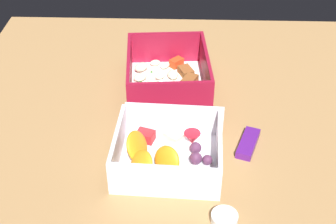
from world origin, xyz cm
name	(u,v)px	position (x,y,z in cm)	size (l,w,h in cm)	color
table_surface	(174,129)	(0.00, 0.00, 1.00)	(80.00, 80.00, 2.00)	#9E7547
pasta_container	(168,78)	(-11.08, -1.39, 4.20)	(19.13, 16.10, 6.99)	white
fruit_bowl	(166,153)	(9.39, -1.01, 4.09)	(15.18, 16.46, 5.81)	white
candy_bar	(248,143)	(5.09, 11.87, 2.60)	(7.00, 2.40, 1.20)	#51197A
paper_cup_liner	(224,219)	(20.77, 7.09, 2.83)	(3.58, 3.58, 1.65)	white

